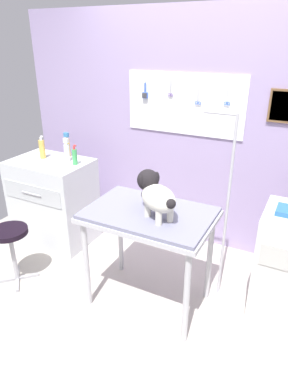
# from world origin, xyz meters

# --- Properties ---
(ground) EXTENTS (4.40, 4.00, 0.04)m
(ground) POSITION_xyz_m (0.00, 0.00, -0.02)
(ground) COLOR #B2A99F
(rear_wall_panel) EXTENTS (4.00, 0.11, 2.30)m
(rear_wall_panel) POSITION_xyz_m (0.00, 1.28, 1.16)
(rear_wall_panel) COLOR #9B89B4
(rear_wall_panel) RESTS_ON ground
(grooming_table) EXTENTS (0.96, 0.64, 0.84)m
(grooming_table) POSITION_xyz_m (0.02, 0.15, 0.75)
(grooming_table) COLOR #B7B7BC
(grooming_table) RESTS_ON ground
(grooming_arm) EXTENTS (0.30, 0.11, 1.55)m
(grooming_arm) POSITION_xyz_m (0.51, 0.49, 0.72)
(grooming_arm) COLOR #B7B7BC
(grooming_arm) RESTS_ON ground
(dog) EXTENTS (0.42, 0.34, 0.32)m
(dog) POSITION_xyz_m (0.09, 0.11, 1.01)
(dog) COLOR silver
(dog) RESTS_ON grooming_table
(counter_left) EXTENTS (0.80, 0.58, 0.89)m
(counter_left) POSITION_xyz_m (-1.32, 0.58, 0.45)
(counter_left) COLOR silver
(counter_left) RESTS_ON ground
(stool) EXTENTS (0.31, 0.31, 0.53)m
(stool) POSITION_xyz_m (-1.16, -0.17, 0.43)
(stool) COLOR #9E9EA3
(stool) RESTS_ON ground
(conditioner_bottle) EXTENTS (0.05, 0.05, 0.20)m
(conditioner_bottle) POSITION_xyz_m (-1.02, 0.61, 0.97)
(conditioner_bottle) COLOR #41A858
(conditioner_bottle) RESTS_ON counter_left
(pump_bottle_white) EXTENTS (0.05, 0.05, 0.25)m
(pump_bottle_white) POSITION_xyz_m (-1.24, 0.78, 1.00)
(pump_bottle_white) COLOR #E5AF4C
(pump_bottle_white) RESTS_ON counter_left
(spray_bottle_tall) EXTENTS (0.05, 0.05, 0.23)m
(spray_bottle_tall) POSITION_xyz_m (-1.15, 0.66, 0.99)
(spray_bottle_tall) COLOR white
(spray_bottle_tall) RESTS_ON counter_left
(detangler_spray) EXTENTS (0.06, 0.06, 0.23)m
(detangler_spray) POSITION_xyz_m (-1.43, 0.62, 0.99)
(detangler_spray) COLOR gold
(detangler_spray) RESTS_ON counter_left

